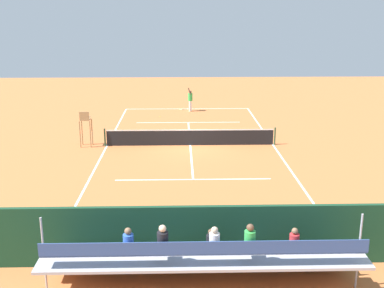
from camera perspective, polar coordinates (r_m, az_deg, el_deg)
ground_plane at (r=28.95m, az=-0.21°, el=-0.15°), size 60.00×60.00×0.00m
court_line_markings at (r=28.99m, az=-0.21°, el=-0.12°), size 10.10×22.20×0.01m
tennis_net at (r=28.82m, az=-0.21°, el=0.81°), size 10.30×0.10×1.07m
backdrop_wall at (r=15.49m, az=1.00°, el=-10.78°), size 18.00×0.16×2.00m
bleacher_stand at (r=14.32m, az=1.34°, el=-13.44°), size 9.06×2.40×2.48m
umpire_chair at (r=29.10m, az=-12.52°, el=2.23°), size 0.67×0.67×2.14m
courtside_bench at (r=16.73m, az=11.45°, el=-10.69°), size 1.80×0.40×0.93m
equipment_bag at (r=16.53m, az=6.52°, el=-12.27°), size 0.90×0.36×0.36m
tennis_player at (r=38.52m, az=-0.21°, el=5.39°), size 0.46×0.56×1.93m
tennis_racket at (r=39.40m, az=-1.29°, el=4.14°), size 0.51×0.52×0.03m
tennis_ball_near at (r=36.70m, az=-3.81°, el=3.28°), size 0.07×0.07×0.07m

